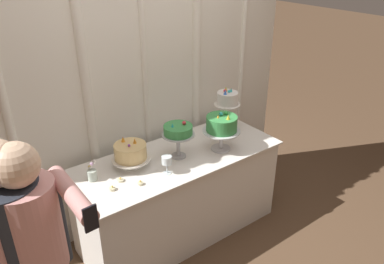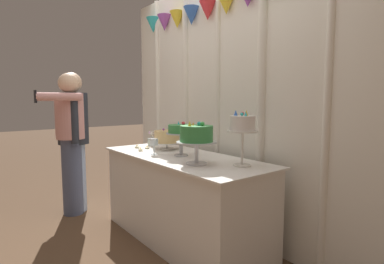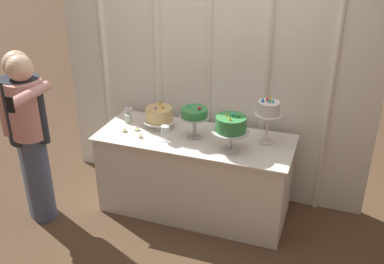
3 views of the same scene
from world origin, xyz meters
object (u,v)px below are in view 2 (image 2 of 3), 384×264
Objects in this scene: cake_display_leftmost at (167,137)px; cake_display_midleft at (181,131)px; tealight_near_right at (141,150)px; cake_display_rightmost at (243,126)px; tealight_far_left at (137,147)px; guest_man_dark_suit at (73,136)px; cake_display_midright at (196,136)px; flower_vase at (151,140)px; cake_table at (182,198)px; wine_glass at (154,143)px; tealight_near_left at (147,148)px; guest_girl_blue_dress at (70,136)px.

cake_display_leftmost is 0.40m from cake_display_midleft.
cake_display_midleft is 7.34× the size of tealight_near_right.
cake_display_rightmost is (0.62, 0.12, 0.08)m from cake_display_midleft.
guest_man_dark_suit is (-0.71, -0.42, 0.08)m from tealight_far_left.
cake_display_midleft is at bearing 162.74° from cake_display_midright.
tealight_near_right is (-0.45, -0.16, -0.21)m from cake_display_midleft.
guest_man_dark_suit is at bearing -161.91° from cake_display_rightmost.
cake_display_midright reaches higher than flower_vase.
wine_glass is (-0.21, -0.16, 0.50)m from cake_table.
flower_vase is (-1.32, -0.02, -0.25)m from cake_display_rightmost.
tealight_far_left reaches higher than cake_table.
wine_glass is 0.37m from tealight_near_left.
cake_display_rightmost is at bearing 18.09° from guest_man_dark_suit.
cake_display_leftmost is 2.05× the size of wine_glass.
wine_glass reaches higher than cake_table.
tealight_near_left is 0.03× the size of guest_man_dark_suit.
tealight_far_left is (-1.00, 0.01, -0.21)m from cake_display_midright.
cake_display_midleft is at bearing 21.25° from guest_man_dark_suit.
cake_display_leftmost is at bearing 165.56° from cake_display_midleft.
cake_display_rightmost is 9.99× the size of tealight_near_right.
cake_display_midright reaches higher than cake_table.
guest_man_dark_suit is at bearing 141.52° from guest_girl_blue_dress.
cake_display_midright reaches higher than cake_display_midleft.
guest_man_dark_suit is (-0.65, -0.62, 0.03)m from flower_vase.
cake_display_midright is at bearing -17.26° from cake_display_midleft.
tealight_near_right is (-0.81, -0.05, -0.21)m from cake_display_midright.
guest_girl_blue_dress is (-0.90, -0.68, -0.02)m from cake_display_leftmost.
tealight_far_left is 0.03× the size of guest_man_dark_suit.
cake_table is 1.49m from guest_girl_blue_dress.
tealight_near_right is at bearing -176.35° from cake_display_midright.
cake_display_midleft is at bearing 20.05° from tealight_near_right.
guest_girl_blue_dress is at bearing -158.04° from wine_glass.
tealight_far_left is at bearing -145.97° from tealight_near_left.
cake_display_midright is at bearing -15.83° from cake_display_leftmost.
cake_display_leftmost is at bearing 38.85° from tealight_near_left.
tealight_near_right is 0.03× the size of guest_girl_blue_dress.
cake_table is at bearing -7.44° from flower_vase.
tealight_far_left is at bearing -170.28° from cake_table.
cake_display_midleft is 0.91× the size of cake_display_midright.
wine_glass is (-0.21, -0.15, -0.11)m from cake_display_midleft.
flower_vase is at bearing 168.67° from cake_display_midright.
cake_display_leftmost is 7.10× the size of tealight_near_right.
cake_display_midleft is 0.20× the size of guest_girl_blue_dress.
flower_vase is at bearing 106.02° from tealight_far_left.
cake_display_midright is at bearing 3.65° from tealight_near_right.
guest_man_dark_suit reaches higher than tealight_near_left.
guest_girl_blue_dress is (-1.28, -0.59, 0.49)m from cake_table.
cake_display_midleft is at bearing -14.44° from cake_display_leftmost.
tealight_far_left is 0.80m from guest_girl_blue_dress.
tealight_near_right reaches higher than cake_table.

